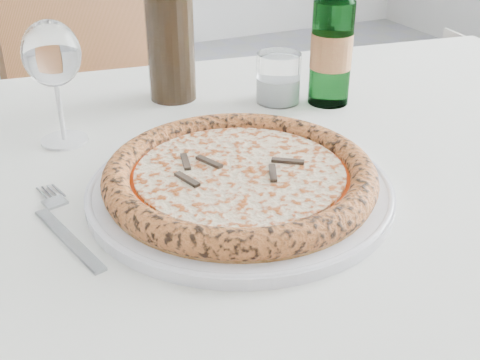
{
  "coord_description": "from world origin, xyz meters",
  "views": [
    {
      "loc": [
        -0.46,
        -0.73,
        1.12
      ],
      "look_at": [
        -0.19,
        -0.15,
        0.78
      ],
      "focal_mm": 45.0,
      "sensor_mm": 36.0,
      "label": 1
    }
  ],
  "objects_px": {
    "dining_table": "(210,215)",
    "beer_bottle": "(332,41)",
    "tumbler": "(278,81)",
    "wine_glass": "(52,57)",
    "pizza": "(240,175)",
    "plate": "(240,188)",
    "wine_bottle": "(169,18)",
    "chair_far": "(114,113)"
  },
  "relations": [
    {
      "from": "pizza",
      "to": "wine_glass",
      "type": "bearing_deg",
      "value": 124.07
    },
    {
      "from": "dining_table",
      "to": "beer_bottle",
      "type": "xyz_separation_m",
      "value": [
        0.26,
        0.12,
        0.19
      ]
    },
    {
      "from": "wine_bottle",
      "to": "pizza",
      "type": "bearing_deg",
      "value": -95.91
    },
    {
      "from": "dining_table",
      "to": "chair_far",
      "type": "height_order",
      "value": "chair_far"
    },
    {
      "from": "tumbler",
      "to": "beer_bottle",
      "type": "xyz_separation_m",
      "value": [
        0.07,
        -0.04,
        0.07
      ]
    },
    {
      "from": "plate",
      "to": "wine_glass",
      "type": "distance_m",
      "value": 0.32
    },
    {
      "from": "tumbler",
      "to": "wine_glass",
      "type": "bearing_deg",
      "value": -178.1
    },
    {
      "from": "chair_far",
      "to": "pizza",
      "type": "bearing_deg",
      "value": -92.87
    },
    {
      "from": "beer_bottle",
      "to": "wine_bottle",
      "type": "xyz_separation_m",
      "value": [
        -0.23,
        0.13,
        0.03
      ]
    },
    {
      "from": "chair_far",
      "to": "plate",
      "type": "distance_m",
      "value": 0.9
    },
    {
      "from": "plate",
      "to": "wine_bottle",
      "type": "xyz_separation_m",
      "value": [
        0.04,
        0.35,
        0.13
      ]
    },
    {
      "from": "plate",
      "to": "wine_bottle",
      "type": "distance_m",
      "value": 0.37
    },
    {
      "from": "chair_far",
      "to": "pizza",
      "type": "xyz_separation_m",
      "value": [
        -0.04,
        -0.87,
        0.25
      ]
    },
    {
      "from": "wine_glass",
      "to": "beer_bottle",
      "type": "height_order",
      "value": "beer_bottle"
    },
    {
      "from": "dining_table",
      "to": "plate",
      "type": "distance_m",
      "value": 0.14
    },
    {
      "from": "dining_table",
      "to": "chair_far",
      "type": "bearing_deg",
      "value": 86.76
    },
    {
      "from": "tumbler",
      "to": "wine_bottle",
      "type": "distance_m",
      "value": 0.2
    },
    {
      "from": "dining_table",
      "to": "tumbler",
      "type": "distance_m",
      "value": 0.27
    },
    {
      "from": "wine_bottle",
      "to": "dining_table",
      "type": "bearing_deg",
      "value": -98.3
    },
    {
      "from": "wine_glass",
      "to": "tumbler",
      "type": "xyz_separation_m",
      "value": [
        0.35,
        0.01,
        -0.09
      ]
    },
    {
      "from": "chair_far",
      "to": "wine_bottle",
      "type": "xyz_separation_m",
      "value": [
        -0.01,
        -0.52,
        0.36
      ]
    },
    {
      "from": "chair_far",
      "to": "beer_bottle",
      "type": "height_order",
      "value": "beer_bottle"
    },
    {
      "from": "chair_far",
      "to": "wine_bottle",
      "type": "height_order",
      "value": "wine_bottle"
    },
    {
      "from": "pizza",
      "to": "beer_bottle",
      "type": "height_order",
      "value": "beer_bottle"
    },
    {
      "from": "wine_glass",
      "to": "beer_bottle",
      "type": "distance_m",
      "value": 0.43
    },
    {
      "from": "wine_glass",
      "to": "wine_bottle",
      "type": "bearing_deg",
      "value": 26.63
    },
    {
      "from": "beer_bottle",
      "to": "plate",
      "type": "bearing_deg",
      "value": -140.29
    },
    {
      "from": "chair_far",
      "to": "pizza",
      "type": "height_order",
      "value": "chair_far"
    },
    {
      "from": "chair_far",
      "to": "wine_glass",
      "type": "bearing_deg",
      "value": -108.55
    },
    {
      "from": "plate",
      "to": "pizza",
      "type": "relative_size",
      "value": 1.12
    },
    {
      "from": "pizza",
      "to": "beer_bottle",
      "type": "relative_size",
      "value": 1.27
    },
    {
      "from": "plate",
      "to": "wine_glass",
      "type": "relative_size",
      "value": 2.11
    },
    {
      "from": "plate",
      "to": "beer_bottle",
      "type": "relative_size",
      "value": 1.43
    },
    {
      "from": "dining_table",
      "to": "wine_bottle",
      "type": "xyz_separation_m",
      "value": [
        0.04,
        0.25,
        0.22
      ]
    },
    {
      "from": "plate",
      "to": "beer_bottle",
      "type": "bearing_deg",
      "value": 39.71
    },
    {
      "from": "dining_table",
      "to": "chair_far",
      "type": "distance_m",
      "value": 0.78
    },
    {
      "from": "wine_glass",
      "to": "wine_bottle",
      "type": "relative_size",
      "value": 0.55
    },
    {
      "from": "chair_far",
      "to": "wine_glass",
      "type": "height_order",
      "value": "wine_glass"
    },
    {
      "from": "dining_table",
      "to": "tumbler",
      "type": "bearing_deg",
      "value": 39.66
    },
    {
      "from": "chair_far",
      "to": "beer_bottle",
      "type": "relative_size",
      "value": 3.6
    },
    {
      "from": "wine_bottle",
      "to": "wine_glass",
      "type": "bearing_deg",
      "value": -153.37
    },
    {
      "from": "wine_glass",
      "to": "chair_far",
      "type": "bearing_deg",
      "value": 71.45
    }
  ]
}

